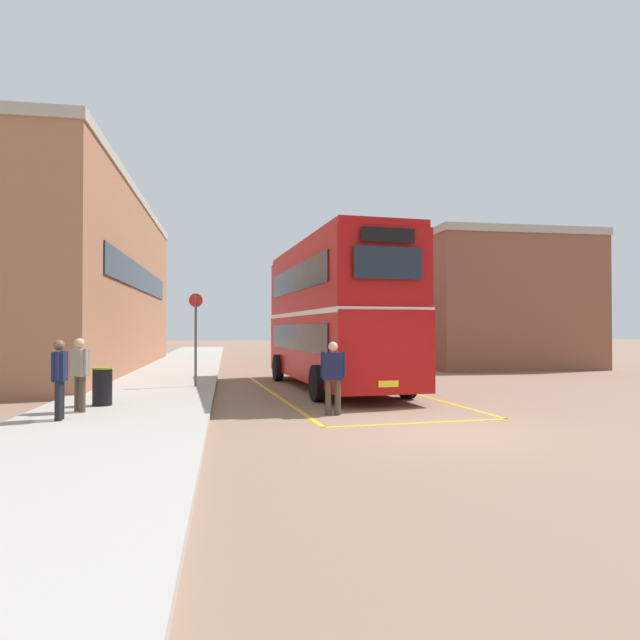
# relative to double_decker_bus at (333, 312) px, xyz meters

# --- Properties ---
(ground_plane) EXTENTS (135.60, 135.60, 0.00)m
(ground_plane) POSITION_rel_double_decker_bus_xyz_m (0.67, 6.67, -2.51)
(ground_plane) COLOR #846651
(sidewalk_left) EXTENTS (4.00, 57.60, 0.14)m
(sidewalk_left) POSITION_rel_double_decker_bus_xyz_m (-5.83, 9.07, -2.44)
(sidewalk_left) COLOR #A39E93
(sidewalk_left) RESTS_ON ground
(brick_building_left) EXTENTS (6.14, 21.47, 8.18)m
(brick_building_left) POSITION_rel_double_decker_bus_xyz_m (-10.44, 8.94, 1.58)
(brick_building_left) COLOR #9E6647
(brick_building_left) RESTS_ON ground
(depot_building_right) EXTENTS (8.34, 16.55, 6.74)m
(depot_building_right) POSITION_rel_double_decker_bus_xyz_m (10.28, 13.57, 0.86)
(depot_building_right) COLOR brown
(depot_building_right) RESTS_ON ground
(double_decker_bus) EXTENTS (3.50, 9.96, 4.75)m
(double_decker_bus) POSITION_rel_double_decker_bus_xyz_m (0.00, 0.00, 0.00)
(double_decker_bus) COLOR black
(double_decker_bus) RESTS_ON ground
(single_deck_bus) EXTENTS (3.72, 9.79, 3.02)m
(single_deck_bus) POSITION_rel_double_decker_bus_xyz_m (3.89, 17.46, -0.87)
(single_deck_bus) COLOR black
(single_deck_bus) RESTS_ON ground
(pedestrian_boarding) EXTENTS (0.56, 0.31, 1.68)m
(pedestrian_boarding) POSITION_rel_double_decker_bus_xyz_m (-1.07, -5.49, -1.54)
(pedestrian_boarding) COLOR #473828
(pedestrian_boarding) RESTS_ON ground
(pedestrian_waiting_near) EXTENTS (0.47, 0.49, 1.63)m
(pedestrian_waiting_near) POSITION_rel_double_decker_bus_xyz_m (-6.67, -4.99, -1.44)
(pedestrian_waiting_near) COLOR #473828
(pedestrian_waiting_near) RESTS_ON sidewalk_left
(pedestrian_waiting_far) EXTENTS (0.25, 0.55, 1.62)m
(pedestrian_waiting_far) POSITION_rel_double_decker_bus_xyz_m (-6.80, -6.06, -1.45)
(pedestrian_waiting_far) COLOR black
(pedestrian_waiting_far) RESTS_ON sidewalk_left
(litter_bin) EXTENTS (0.48, 0.48, 0.91)m
(litter_bin) POSITION_rel_double_decker_bus_xyz_m (-6.41, -3.98, -1.91)
(litter_bin) COLOR black
(litter_bin) RESTS_ON sidewalk_left
(bus_stop_sign) EXTENTS (0.44, 0.12, 2.96)m
(bus_stop_sign) POSITION_rel_double_decker_bus_xyz_m (-4.46, 0.08, -0.61)
(bus_stop_sign) COLOR #4C4C51
(bus_stop_sign) RESTS_ON sidewalk_left
(bay_marking_yellow) EXTENTS (5.27, 12.13, 0.01)m
(bay_marking_yellow) POSITION_rel_double_decker_bus_xyz_m (0.08, -1.87, -2.51)
(bay_marking_yellow) COLOR gold
(bay_marking_yellow) RESTS_ON ground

